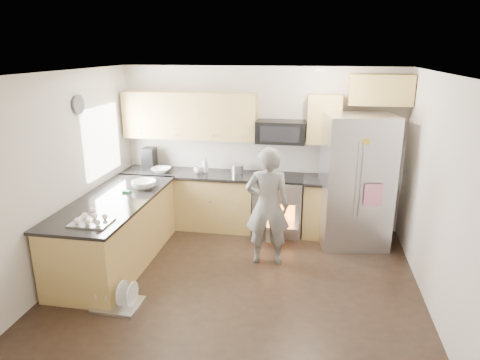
% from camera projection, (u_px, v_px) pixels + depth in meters
% --- Properties ---
extents(ground, '(4.50, 4.50, 0.00)m').
position_uv_depth(ground, '(238.00, 282.00, 5.46)').
color(ground, black).
rests_on(ground, ground).
extents(room_shell, '(4.54, 4.04, 2.62)m').
position_uv_depth(room_shell, '(235.00, 154.00, 4.99)').
color(room_shell, beige).
rests_on(room_shell, ground).
extents(back_cabinet_run, '(4.45, 0.64, 2.50)m').
position_uv_depth(back_cabinet_run, '(222.00, 170.00, 6.92)').
color(back_cabinet_run, '#A78642').
rests_on(back_cabinet_run, ground).
extents(peninsula, '(0.96, 2.36, 1.04)m').
position_uv_depth(peninsula, '(116.00, 231.00, 5.85)').
color(peninsula, '#A78642').
rests_on(peninsula, ground).
extents(stove_range, '(0.76, 0.97, 1.79)m').
position_uv_depth(stove_range, '(279.00, 192.00, 6.80)').
color(stove_range, '#B7B7BC').
rests_on(stove_range, ground).
extents(refrigerator, '(1.08, 0.91, 1.97)m').
position_uv_depth(refrigerator, '(356.00, 181.00, 6.29)').
color(refrigerator, '#B7B7BC').
rests_on(refrigerator, ground).
extents(person, '(0.64, 0.46, 1.65)m').
position_uv_depth(person, '(268.00, 206.00, 5.75)').
color(person, gray).
rests_on(person, ground).
extents(dish_rack, '(0.53, 0.43, 0.32)m').
position_uv_depth(dish_rack, '(118.00, 299.00, 4.93)').
color(dish_rack, '#B7B7BC').
rests_on(dish_rack, ground).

